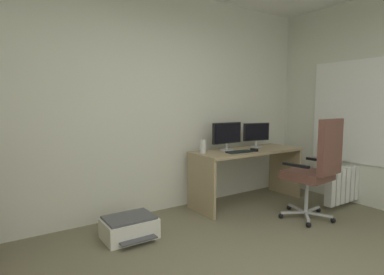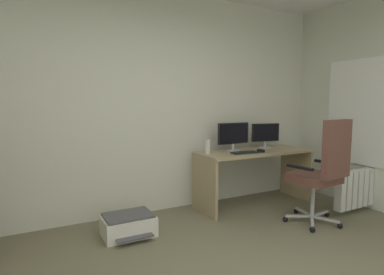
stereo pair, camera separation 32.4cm
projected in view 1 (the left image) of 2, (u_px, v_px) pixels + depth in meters
name	position (u px, v px, depth m)	size (l,w,h in m)	color
wall_back	(134.00, 103.00, 3.69)	(5.32, 0.10, 2.71)	silver
window_pane	(359.00, 112.00, 4.11)	(0.01, 1.23, 1.29)	white
window_frame	(359.00, 112.00, 4.11)	(0.02, 1.31, 1.37)	white
desk	(247.00, 163.00, 4.20)	(1.56, 0.59, 0.73)	tan
monitor_main	(227.00, 134.00, 4.12)	(0.48, 0.18, 0.37)	#B2B5B7
monitor_secondary	(256.00, 133.00, 4.42)	(0.41, 0.18, 0.34)	#B2B5B7
keyboard	(239.00, 152.00, 3.93)	(0.34, 0.13, 0.02)	black
computer_mouse	(254.00, 150.00, 4.04)	(0.06, 0.10, 0.03)	black
desktop_speaker	(203.00, 147.00, 3.86)	(0.07, 0.07, 0.17)	silver
office_chair	(317.00, 166.00, 3.54)	(0.62, 0.64, 1.18)	#B7BABC
printer	(129.00, 227.00, 3.13)	(0.52, 0.46, 0.22)	white
radiator	(351.00, 183.00, 4.16)	(1.05, 0.10, 0.47)	white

